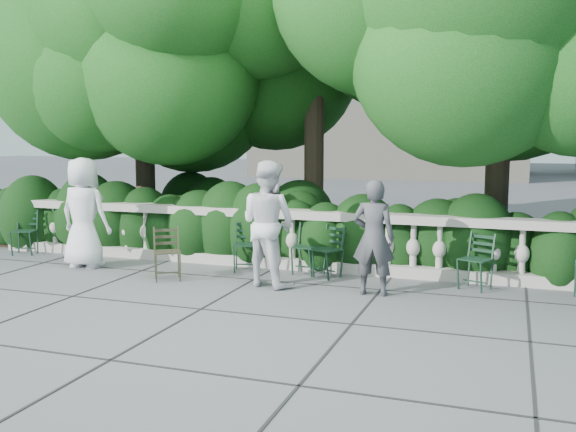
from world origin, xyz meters
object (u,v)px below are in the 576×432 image
(chair_d, at_px, (303,276))
(chair_e, at_px, (470,291))
(chair_a, at_px, (22,256))
(chair_weathered, at_px, (168,282))
(chair_b, at_px, (246,273))
(person_woman_grey, at_px, (374,237))
(person_businessman, at_px, (84,213))
(chair_c, at_px, (320,279))
(person_casual_man, at_px, (268,223))

(chair_d, height_order, chair_e, same)
(chair_a, distance_m, chair_e, 8.06)
(chair_e, relative_size, chair_weathered, 1.00)
(chair_b, distance_m, person_woman_grey, 2.49)
(chair_d, bearing_deg, chair_e, -1.21)
(chair_e, bearing_deg, chair_b, -157.06)
(person_businessman, bearing_deg, chair_d, -168.78)
(chair_b, height_order, chair_c, same)
(chair_c, xyz_separation_m, chair_e, (2.27, -0.04, 0.00))
(chair_b, height_order, person_casual_man, person_casual_man)
(person_businessman, bearing_deg, chair_e, -173.77)
(chair_weathered, bearing_deg, chair_d, -2.07)
(chair_a, height_order, chair_e, same)
(chair_d, xyz_separation_m, person_woman_grey, (1.30, -0.81, 0.82))
(chair_e, height_order, chair_weathered, same)
(chair_d, xyz_separation_m, chair_weathered, (-1.82, -1.10, 0.00))
(chair_a, bearing_deg, person_casual_man, -26.34)
(chair_weathered, height_order, person_casual_man, person_casual_man)
(chair_e, bearing_deg, chair_a, -156.86)
(chair_weathered, bearing_deg, chair_e, -21.14)
(chair_e, xyz_separation_m, person_businessman, (-6.29, -0.42, 0.93))
(chair_a, xyz_separation_m, chair_c, (5.79, 0.00, 0.00))
(chair_b, xyz_separation_m, chair_d, (0.95, 0.12, 0.00))
(chair_d, bearing_deg, chair_b, -170.33)
(person_casual_man, bearing_deg, chair_d, -93.54)
(chair_weathered, xyz_separation_m, person_businessman, (-1.89, 0.52, 0.93))
(chair_b, xyz_separation_m, chair_weathered, (-0.87, -0.97, 0.00))
(chair_b, xyz_separation_m, chair_e, (3.53, -0.03, 0.00))
(chair_c, xyz_separation_m, person_woman_grey, (0.99, -0.70, 0.82))
(chair_c, xyz_separation_m, chair_d, (-0.31, 0.11, 0.00))
(chair_e, relative_size, person_casual_man, 0.45)
(chair_b, distance_m, person_businessman, 2.95)
(person_businessman, bearing_deg, chair_c, -171.00)
(person_casual_man, bearing_deg, chair_b, -26.39)
(chair_b, bearing_deg, person_woman_grey, -34.54)
(chair_c, height_order, chair_weathered, same)
(chair_a, distance_m, person_businessman, 2.05)
(chair_weathered, bearing_deg, chair_c, -8.33)
(chair_a, xyz_separation_m, chair_d, (5.48, 0.11, 0.00))
(chair_weathered, height_order, person_woman_grey, person_woman_grey)
(chair_b, bearing_deg, chair_d, -10.01)
(chair_e, distance_m, person_casual_man, 3.10)
(chair_c, height_order, person_businessman, person_businessman)
(chair_a, distance_m, chair_d, 5.48)
(chair_b, height_order, person_woman_grey, person_woman_grey)
(chair_weathered, relative_size, person_casual_man, 0.45)
(person_businessman, xyz_separation_m, person_woman_grey, (5.01, -0.24, -0.12))
(chair_c, height_order, person_casual_man, person_casual_man)
(chair_a, relative_size, chair_c, 1.00)
(chair_e, bearing_deg, person_woman_grey, -129.40)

